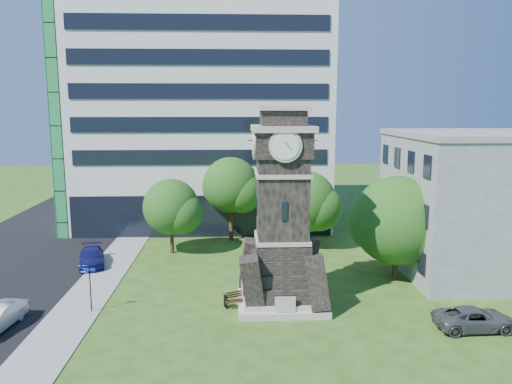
{
  "coord_description": "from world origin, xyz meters",
  "views": [
    {
      "loc": [
        0.16,
        -27.69,
        12.11
      ],
      "look_at": [
        1.58,
        6.09,
        6.4
      ],
      "focal_mm": 35.0,
      "sensor_mm": 36.0,
      "label": 1
    }
  ],
  "objects_px": {
    "car_street_north": "(92,257)",
    "park_bench": "(241,298)",
    "clock_tower": "(282,221)",
    "street_sign": "(90,284)",
    "car_east_lot": "(475,319)"
  },
  "relations": [
    {
      "from": "car_street_north",
      "to": "park_bench",
      "type": "height_order",
      "value": "car_street_north"
    },
    {
      "from": "clock_tower",
      "to": "street_sign",
      "type": "xyz_separation_m",
      "value": [
        -11.51,
        -1.0,
        -3.5
      ]
    },
    {
      "from": "clock_tower",
      "to": "park_bench",
      "type": "xyz_separation_m",
      "value": [
        -2.53,
        -0.57,
        -4.73
      ]
    },
    {
      "from": "park_bench",
      "to": "street_sign",
      "type": "xyz_separation_m",
      "value": [
        -8.98,
        -0.43,
        1.22
      ]
    },
    {
      "from": "clock_tower",
      "to": "park_bench",
      "type": "height_order",
      "value": "clock_tower"
    },
    {
      "from": "clock_tower",
      "to": "car_street_north",
      "type": "height_order",
      "value": "clock_tower"
    },
    {
      "from": "car_street_north",
      "to": "car_east_lot",
      "type": "relative_size",
      "value": 1.01
    },
    {
      "from": "park_bench",
      "to": "street_sign",
      "type": "distance_m",
      "value": 9.07
    },
    {
      "from": "clock_tower",
      "to": "car_east_lot",
      "type": "relative_size",
      "value": 2.74
    },
    {
      "from": "street_sign",
      "to": "car_street_north",
      "type": "bearing_deg",
      "value": 108.58
    },
    {
      "from": "clock_tower",
      "to": "car_street_north",
      "type": "bearing_deg",
      "value": 149.83
    },
    {
      "from": "clock_tower",
      "to": "street_sign",
      "type": "distance_m",
      "value": 12.07
    },
    {
      "from": "clock_tower",
      "to": "car_east_lot",
      "type": "xyz_separation_m",
      "value": [
        10.34,
        -4.26,
        -4.66
      ]
    },
    {
      "from": "clock_tower",
      "to": "car_street_north",
      "type": "xyz_separation_m",
      "value": [
        -14.05,
        8.16,
        -4.62
      ]
    },
    {
      "from": "car_street_north",
      "to": "street_sign",
      "type": "bearing_deg",
      "value": -89.9
    }
  ]
}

